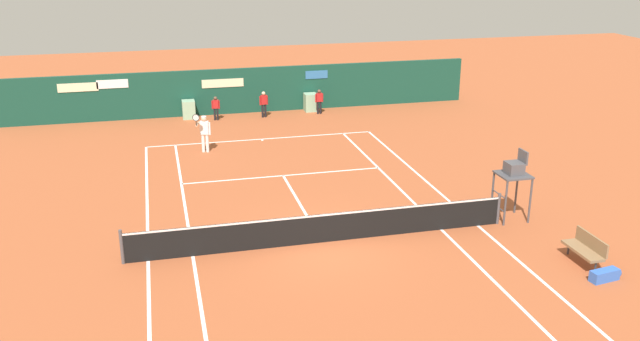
# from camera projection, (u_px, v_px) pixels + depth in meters

# --- Properties ---
(ground_plane) EXTENTS (80.00, 80.00, 0.01)m
(ground_plane) POSITION_uv_depth(u_px,v_px,m) (318.00, 235.00, 21.56)
(ground_plane) COLOR #A8512D
(tennis_net) EXTENTS (12.10, 0.10, 1.07)m
(tennis_net) POSITION_uv_depth(u_px,v_px,m) (322.00, 227.00, 20.87)
(tennis_net) COLOR #4C4C51
(tennis_net) RESTS_ON ground_plane
(sponsor_back_wall) EXTENTS (25.00, 1.02, 2.42)m
(sponsor_back_wall) POSITION_uv_depth(u_px,v_px,m) (245.00, 91.00, 36.20)
(sponsor_back_wall) COLOR #144233
(sponsor_back_wall) RESTS_ON ground_plane
(umpire_chair) EXTENTS (1.00, 1.00, 2.41)m
(umpire_chair) POSITION_uv_depth(u_px,v_px,m) (514.00, 174.00, 22.26)
(umpire_chair) COLOR #47474C
(umpire_chair) RESTS_ON ground_plane
(player_bench) EXTENTS (0.54, 1.46, 0.88)m
(player_bench) POSITION_uv_depth(u_px,v_px,m) (586.00, 247.00, 19.52)
(player_bench) COLOR #38383D
(player_bench) RESTS_ON ground_plane
(equipment_bag) EXTENTS (1.00, 0.42, 0.32)m
(equipment_bag) POSITION_uv_depth(u_px,v_px,m) (607.00, 275.00, 18.68)
(equipment_bag) COLOR blue
(equipment_bag) RESTS_ON ground_plane
(player_on_baseline) EXTENTS (0.78, 0.68, 1.86)m
(player_on_baseline) POSITION_uv_depth(u_px,v_px,m) (204.00, 131.00, 29.53)
(player_on_baseline) COLOR white
(player_on_baseline) RESTS_ON ground_plane
(ball_kid_left_post) EXTENTS (0.46, 0.22, 1.38)m
(ball_kid_left_post) POSITION_uv_depth(u_px,v_px,m) (264.00, 102.00, 35.36)
(ball_kid_left_post) COLOR black
(ball_kid_left_post) RESTS_ON ground_plane
(ball_kid_centre_post) EXTENTS (0.44, 0.18, 1.33)m
(ball_kid_centre_post) POSITION_uv_depth(u_px,v_px,m) (319.00, 100.00, 36.06)
(ball_kid_centre_post) COLOR black
(ball_kid_centre_post) RESTS_ON ground_plane
(ball_kid_right_post) EXTENTS (0.42, 0.18, 1.26)m
(ball_kid_right_post) POSITION_uv_depth(u_px,v_px,m) (216.00, 107.00, 34.81)
(ball_kid_right_post) COLOR black
(ball_kid_right_post) RESTS_ON ground_plane
(tennis_ball_near_service_line) EXTENTS (0.07, 0.07, 0.07)m
(tennis_ball_near_service_line) POSITION_uv_depth(u_px,v_px,m) (357.00, 216.00, 22.96)
(tennis_ball_near_service_line) COLOR #CCE033
(tennis_ball_near_service_line) RESTS_ON ground_plane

